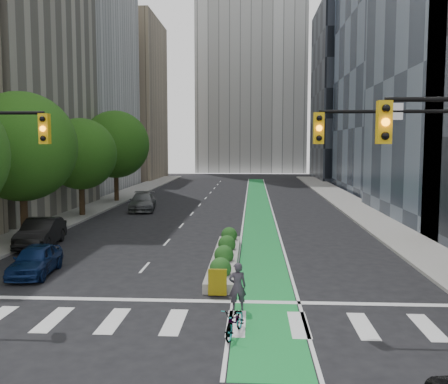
# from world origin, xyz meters

# --- Properties ---
(ground) EXTENTS (160.00, 160.00, 0.00)m
(ground) POSITION_xyz_m (0.00, 0.00, 0.00)
(ground) COLOR black
(ground) RESTS_ON ground
(sidewalk_left) EXTENTS (3.60, 90.00, 0.15)m
(sidewalk_left) POSITION_xyz_m (-11.80, 25.00, 0.07)
(sidewalk_left) COLOR gray
(sidewalk_left) RESTS_ON ground
(sidewalk_right) EXTENTS (3.60, 90.00, 0.15)m
(sidewalk_right) POSITION_xyz_m (11.80, 25.00, 0.07)
(sidewalk_right) COLOR gray
(sidewalk_right) RESTS_ON ground
(bike_lane_paint) EXTENTS (2.20, 70.00, 0.01)m
(bike_lane_paint) POSITION_xyz_m (3.00, 30.00, 0.01)
(bike_lane_paint) COLOR #188738
(bike_lane_paint) RESTS_ON ground
(building_tan_far) EXTENTS (14.00, 16.00, 26.00)m
(building_tan_far) POSITION_xyz_m (-20.00, 66.00, 13.00)
(building_tan_far) COLOR tan
(building_tan_far) RESTS_ON ground
(building_glass_far) EXTENTS (14.00, 24.00, 42.00)m
(building_glass_far) POSITION_xyz_m (21.00, 45.00, 21.00)
(building_glass_far) COLOR #19212D
(building_glass_far) RESTS_ON ground
(building_dark_end) EXTENTS (14.00, 18.00, 28.00)m
(building_dark_end) POSITION_xyz_m (20.00, 68.00, 14.00)
(building_dark_end) COLOR black
(building_dark_end) RESTS_ON ground
(building_distant) EXTENTS (22.00, 16.00, 70.00)m
(building_distant) POSITION_xyz_m (2.00, 90.00, 35.00)
(building_distant) COLOR silver
(building_distant) RESTS_ON ground
(tree_mid) EXTENTS (6.40, 6.40, 8.78)m
(tree_mid) POSITION_xyz_m (-11.00, 12.00, 5.57)
(tree_mid) COLOR black
(tree_mid) RESTS_ON ground
(tree_midfar) EXTENTS (5.60, 5.60, 7.76)m
(tree_midfar) POSITION_xyz_m (-11.00, 22.00, 4.95)
(tree_midfar) COLOR black
(tree_midfar) RESTS_ON ground
(tree_far) EXTENTS (6.60, 6.60, 9.00)m
(tree_far) POSITION_xyz_m (-11.00, 32.00, 5.69)
(tree_far) COLOR black
(tree_far) RESTS_ON ground
(signal_right) EXTENTS (5.82, 0.51, 7.20)m
(signal_right) POSITION_xyz_m (8.67, 0.47, 4.80)
(signal_right) COLOR black
(signal_right) RESTS_ON ground
(median_planter) EXTENTS (1.20, 10.26, 1.10)m
(median_planter) POSITION_xyz_m (1.20, 7.04, 0.37)
(median_planter) COLOR gray
(median_planter) RESTS_ON ground
(bicycle) EXTENTS (0.98, 1.78, 0.89)m
(bicycle) POSITION_xyz_m (2.00, -2.00, 0.44)
(bicycle) COLOR gray
(bicycle) RESTS_ON ground
(cyclist) EXTENTS (0.67, 0.50, 1.68)m
(cyclist) POSITION_xyz_m (2.00, 0.28, 0.84)
(cyclist) COLOR #35303A
(cyclist) RESTS_ON ground
(parked_car_left_near) EXTENTS (1.93, 4.05, 1.34)m
(parked_car_left_near) POSITION_xyz_m (-7.00, 4.47, 0.67)
(parked_car_left_near) COLOR #0C1D48
(parked_car_left_near) RESTS_ON ground
(parked_car_left_mid) EXTENTS (2.19, 4.93, 1.57)m
(parked_car_left_mid) POSITION_xyz_m (-9.34, 10.44, 0.79)
(parked_car_left_mid) COLOR black
(parked_car_left_mid) RESTS_ON ground
(parked_car_left_far) EXTENTS (2.83, 5.48, 1.52)m
(parked_car_left_far) POSITION_xyz_m (-7.00, 25.76, 0.76)
(parked_car_left_far) COLOR #4F5253
(parked_car_left_far) RESTS_ON ground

